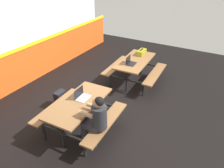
# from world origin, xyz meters

# --- Properties ---
(ground_plane) EXTENTS (10.00, 10.00, 0.02)m
(ground_plane) POSITION_xyz_m (0.00, 0.00, -0.01)
(ground_plane) COLOR black
(accent_backdrop) EXTENTS (8.00, 0.14, 2.60)m
(accent_backdrop) POSITION_xyz_m (0.00, 2.71, 1.25)
(accent_backdrop) COLOR #E55119
(accent_backdrop) RESTS_ON ground
(picnic_table_left) EXTENTS (1.63, 1.62, 0.74)m
(picnic_table_left) POSITION_xyz_m (-1.28, -0.01, 0.57)
(picnic_table_left) COLOR brown
(picnic_table_left) RESTS_ON ground
(picnic_table_right) EXTENTS (1.63, 1.62, 0.74)m
(picnic_table_right) POSITION_xyz_m (1.28, -0.15, 0.57)
(picnic_table_right) COLOR brown
(picnic_table_right) RESTS_ON ground
(student_nearer) EXTENTS (0.37, 0.53, 1.21)m
(student_nearer) POSITION_xyz_m (-1.50, -0.58, 0.71)
(student_nearer) COLOR #2D2D38
(student_nearer) RESTS_ON ground
(laptop_silver) EXTENTS (0.33, 0.23, 0.22)m
(laptop_silver) POSITION_xyz_m (-1.12, 0.04, 0.79)
(laptop_silver) COLOR silver
(laptop_silver) RESTS_ON picnic_table_left
(laptop_dark) EXTENTS (0.33, 0.23, 0.22)m
(laptop_dark) POSITION_xyz_m (0.97, -0.13, 0.79)
(laptop_dark) COLOR black
(laptop_dark) RESTS_ON picnic_table_right
(toolbox_grey) EXTENTS (0.40, 0.18, 0.18)m
(toolbox_grey) POSITION_xyz_m (1.78, -0.13, 0.81)
(toolbox_grey) COLOR olive
(toolbox_grey) RESTS_ON picnic_table_right
(backpack_dark) EXTENTS (0.30, 0.22, 0.44)m
(backpack_dark) POSITION_xyz_m (-0.83, 0.98, 0.22)
(backpack_dark) COLOR black
(backpack_dark) RESTS_ON ground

